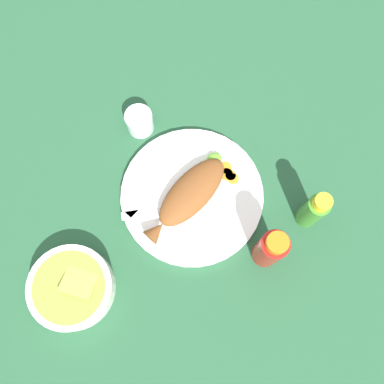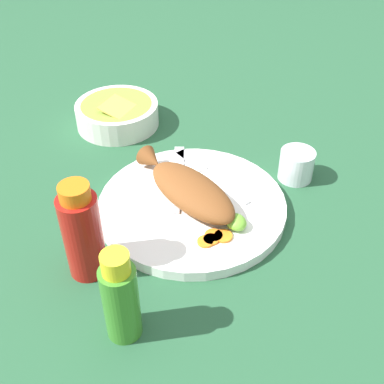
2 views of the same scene
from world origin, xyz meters
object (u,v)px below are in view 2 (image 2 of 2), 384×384
at_px(hot_sauce_bottle_green, 121,298).
at_px(salt_cup, 296,167).
at_px(main_plate, 192,206).
at_px(hot_sauce_bottle_red, 82,233).
at_px(fork_near, 178,173).
at_px(guacamole_bowl, 118,113).
at_px(fried_fish, 188,188).
at_px(fork_far, 207,172).

distance_m(hot_sauce_bottle_green, salt_cup, 0.42).
height_order(main_plate, salt_cup, salt_cup).
height_order(main_plate, hot_sauce_bottle_red, hot_sauce_bottle_red).
height_order(fork_near, hot_sauce_bottle_red, hot_sauce_bottle_red).
distance_m(hot_sauce_bottle_red, guacamole_bowl, 0.40).
height_order(fork_near, salt_cup, salt_cup).
relative_size(salt_cup, guacamole_bowl, 0.36).
distance_m(main_plate, hot_sauce_bottle_red, 0.21).
bearing_deg(fried_fish, main_plate, 0.00).
bearing_deg(fork_far, salt_cup, -124.07).
bearing_deg(main_plate, salt_cup, 85.90).
bearing_deg(guacamole_bowl, hot_sauce_bottle_red, -29.03).
height_order(fried_fish, salt_cup, fried_fish).
distance_m(hot_sauce_bottle_green, guacamole_bowl, 0.51).
bearing_deg(hot_sauce_bottle_green, guacamole_bowl, 157.94).
height_order(hot_sauce_bottle_green, guacamole_bowl, hot_sauce_bottle_green).
bearing_deg(main_plate, guacamole_bowl, 179.86).
relative_size(main_plate, hot_sauce_bottle_green, 2.21).
relative_size(main_plate, fried_fish, 1.33).
xyz_separation_m(fork_near, salt_cup, (0.09, 0.19, 0.00)).
bearing_deg(fork_near, guacamole_bowl, 33.81).
xyz_separation_m(fried_fish, hot_sauce_bottle_red, (0.05, -0.19, 0.03)).
distance_m(fried_fish, salt_cup, 0.21).
height_order(main_plate, fork_near, fork_near).
bearing_deg(guacamole_bowl, hot_sauce_bottle_green, -22.06).
distance_m(fried_fish, hot_sauce_bottle_green, 0.25).
relative_size(fork_near, hot_sauce_bottle_red, 1.10).
bearing_deg(main_plate, fork_far, 131.86).
relative_size(hot_sauce_bottle_red, hot_sauce_bottle_green, 1.11).
height_order(fork_near, fork_far, same).
relative_size(fork_far, hot_sauce_bottle_red, 1.21).
relative_size(hot_sauce_bottle_red, guacamole_bowl, 0.91).
bearing_deg(salt_cup, fried_fish, -96.71).
xyz_separation_m(hot_sauce_bottle_red, hot_sauce_bottle_green, (0.12, 0.00, -0.01)).
bearing_deg(fried_fish, fork_near, 155.81).
bearing_deg(hot_sauce_bottle_green, fork_far, 130.58).
xyz_separation_m(main_plate, salt_cup, (0.01, 0.20, 0.01)).
xyz_separation_m(hot_sauce_bottle_red, guacamole_bowl, (-0.35, 0.19, -0.04)).
xyz_separation_m(fork_far, guacamole_bowl, (-0.25, -0.06, 0.01)).
height_order(fork_near, hot_sauce_bottle_green, hot_sauce_bottle_green).
bearing_deg(fork_far, fried_fish, 117.64).
height_order(hot_sauce_bottle_red, hot_sauce_bottle_green, hot_sauce_bottle_red).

